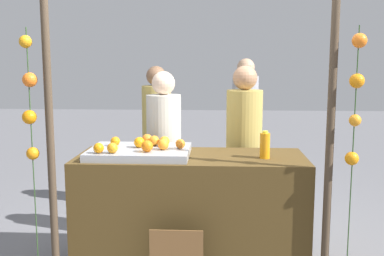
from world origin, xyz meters
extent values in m
cube|color=#4C3819|center=(0.00, 0.00, 0.47)|extent=(1.82, 0.72, 0.94)
cube|color=#9EA0A5|center=(-0.41, -0.03, 0.97)|extent=(0.79, 0.58, 0.06)
sphere|color=orange|center=(-0.21, -0.08, 1.05)|extent=(0.09, 0.09, 0.09)
sphere|color=orange|center=(-0.62, 0.06, 1.04)|extent=(0.08, 0.08, 0.08)
sphere|color=orange|center=(-0.22, 0.06, 1.05)|extent=(0.09, 0.09, 0.09)
sphere|color=orange|center=(-0.08, -0.02, 1.04)|extent=(0.08, 0.08, 0.08)
sphere|color=orange|center=(-0.31, 0.08, 1.05)|extent=(0.08, 0.08, 0.08)
sphere|color=orange|center=(-0.37, 0.13, 1.05)|extent=(0.09, 0.09, 0.09)
sphere|color=orange|center=(-0.41, 0.00, 1.05)|extent=(0.09, 0.09, 0.09)
sphere|color=orange|center=(-0.58, -0.23, 1.05)|extent=(0.08, 0.08, 0.08)
sphere|color=orange|center=(-0.68, -0.24, 1.04)|extent=(0.08, 0.08, 0.08)
sphere|color=orange|center=(-0.32, -0.17, 1.05)|extent=(0.09, 0.09, 0.09)
cylinder|color=orange|center=(0.58, -0.07, 1.04)|extent=(0.08, 0.08, 0.20)
cylinder|color=yellow|center=(0.58, -0.07, 1.15)|extent=(0.04, 0.04, 0.02)
cylinder|color=beige|center=(-0.29, 0.61, 0.69)|extent=(0.32, 0.32, 1.38)
sphere|color=beige|center=(-0.29, 0.61, 1.49)|extent=(0.22, 0.22, 0.22)
cylinder|color=tan|center=(0.46, 0.62, 0.71)|extent=(0.33, 0.33, 1.43)
sphere|color=#A87A59|center=(0.46, 0.62, 1.54)|extent=(0.22, 0.22, 0.22)
cylinder|color=#99999E|center=(0.58, 2.51, 0.74)|extent=(0.34, 0.34, 1.49)
sphere|color=tan|center=(0.58, 2.51, 1.61)|extent=(0.23, 0.23, 0.23)
cylinder|color=tan|center=(-0.48, 1.54, 0.71)|extent=(0.33, 0.33, 1.41)
sphere|color=brown|center=(-0.48, 1.54, 1.52)|extent=(0.22, 0.22, 0.22)
cylinder|color=#473828|center=(-0.99, -0.40, 1.06)|extent=(0.06, 0.06, 2.11)
cylinder|color=#473828|center=(0.99, -0.40, 1.06)|extent=(0.06, 0.06, 2.11)
cylinder|color=#2D4C23|center=(-1.12, -0.40, 0.96)|extent=(0.01, 0.01, 1.93)
sphere|color=orange|center=(-1.13, -0.40, 1.83)|extent=(0.09, 0.09, 0.09)
sphere|color=orange|center=(-1.11, -0.40, 1.56)|extent=(0.10, 0.10, 0.10)
sphere|color=orange|center=(-1.13, -0.40, 1.30)|extent=(0.10, 0.10, 0.10)
sphere|color=orange|center=(-1.12, -0.40, 1.03)|extent=(0.09, 0.09, 0.09)
cylinder|color=#2D4C23|center=(1.13, -0.45, 0.96)|extent=(0.01, 0.01, 1.93)
sphere|color=orange|center=(1.14, -0.45, 1.83)|extent=(0.10, 0.10, 0.10)
sphere|color=orange|center=(1.14, -0.44, 1.56)|extent=(0.10, 0.10, 0.10)
sphere|color=orange|center=(1.14, -0.45, 1.30)|extent=(0.08, 0.08, 0.08)
sphere|color=orange|center=(1.13, -0.44, 1.03)|extent=(0.09, 0.09, 0.09)
camera|label=1|loc=(0.20, -3.54, 1.70)|focal=42.55mm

